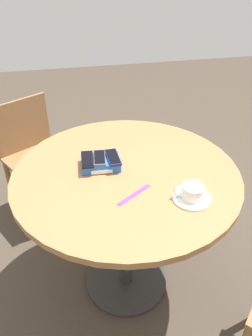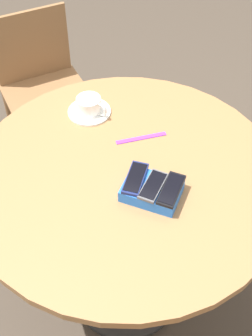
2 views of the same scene
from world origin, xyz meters
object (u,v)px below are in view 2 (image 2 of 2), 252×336
phone_black (171,189)px  phone_navy (135,178)px  phone_box (152,190)px  saucer (89,112)px  round_table (126,198)px  chair_far_side (45,94)px  lanyard_strap (140,138)px  phone_gray (153,186)px  coffee_cup (89,105)px

phone_black → phone_navy: 0.12m
phone_box → saucer: (0.33, -0.30, -0.02)m
round_table → chair_far_side: size_ratio=1.24×
phone_black → lanyard_strap: (0.17, -0.23, -0.05)m
phone_navy → saucer: bearing=-47.5°
phone_gray → phone_navy: size_ratio=0.95×
phone_navy → lanyard_strap: (0.05, -0.22, -0.05)m
phone_navy → lanyard_strap: bearing=-76.9°
phone_box → saucer: bearing=-42.9°
coffee_cup → phone_black: bearing=141.8°
coffee_cup → phone_box: bearing=137.0°
phone_navy → phone_box: bearing=171.4°
saucer → phone_gray: bearing=137.3°
phone_black → lanyard_strap: bearing=-54.0°
phone_black → coffee_cup: bearing=-38.2°
round_table → phone_box: phone_box is taller
phone_box → chair_far_side: (0.75, -0.72, -0.36)m
phone_black → coffee_cup: size_ratio=1.15×
phone_navy → chair_far_side: phone_navy is taller
phone_gray → phone_navy: phone_navy is taller
coffee_cup → chair_far_side: coffee_cup is taller
phone_box → phone_black: size_ratio=1.30×
phone_gray → saucer: 0.45m
coffee_cup → chair_far_side: bearing=-44.8°
saucer → chair_far_side: 0.69m
saucer → coffee_cup: size_ratio=1.31×
phone_gray → phone_navy: (0.06, -0.01, 0.00)m
chair_far_side → coffee_cup: bearing=135.2°
phone_box → coffee_cup: coffee_cup is taller
round_table → saucer: saucer is taller
phone_black → phone_gray: same height
phone_gray → saucer: bearing=-42.7°
phone_navy → coffee_cup: size_ratio=1.13×
round_table → phone_box: bearing=148.4°
phone_black → coffee_cup: coffee_cup is taller
round_table → phone_black: size_ratio=7.44×
round_table → chair_far_side: 0.94m
saucer → coffee_cup: (-0.00, 0.00, 0.03)m
phone_box → phone_black: bearing=-179.1°
phone_box → lanyard_strap: phone_box is taller
phone_navy → coffee_cup: (0.27, -0.29, -0.01)m
phone_box → chair_far_side: bearing=-44.1°
round_table → coffee_cup: size_ratio=8.55×
phone_gray → coffee_cup: coffee_cup is taller
phone_black → phone_navy: bearing=-3.7°
round_table → phone_gray: phone_gray is taller
coffee_cup → lanyard_strap: bearing=162.0°
phone_box → saucer: size_ratio=1.15×
phone_black → phone_navy: phone_navy is taller
phone_black → phone_navy: size_ratio=1.01×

